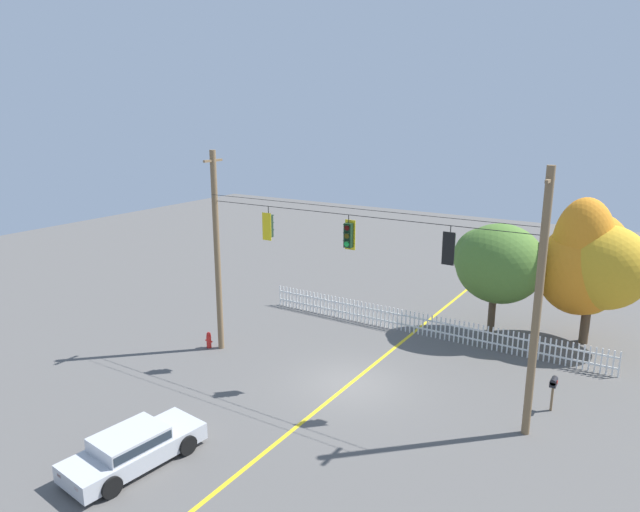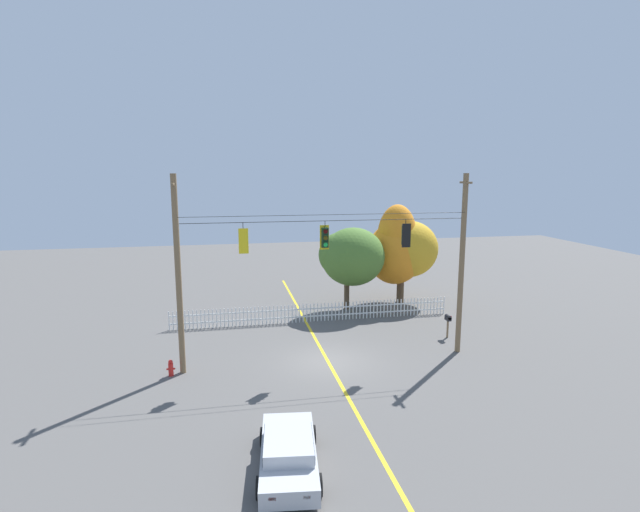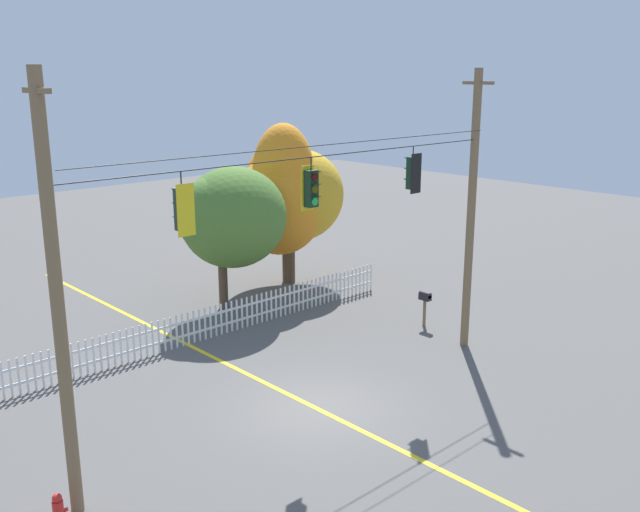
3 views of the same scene
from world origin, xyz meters
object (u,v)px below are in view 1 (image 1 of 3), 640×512
traffic_signal_southbound_primary (269,226)px  autumn_oak_far_east (598,270)px  traffic_signal_eastbound_side (349,235)px  autumn_maple_mid (585,261)px  autumn_maple_near_fence (495,262)px  traffic_signal_northbound_primary (450,248)px  parked_car (133,447)px  fire_hydrant (209,340)px  roadside_mailbox (553,384)px

traffic_signal_southbound_primary → autumn_oak_far_east: bearing=39.8°
traffic_signal_southbound_primary → traffic_signal_eastbound_side: bearing=0.3°
traffic_signal_southbound_primary → autumn_maple_mid: size_ratio=0.20×
autumn_oak_far_east → autumn_maple_near_fence: bearing=-164.0°
traffic_signal_southbound_primary → autumn_maple_near_fence: bearing=49.3°
traffic_signal_northbound_primary → parked_car: (-6.81, -8.23, -5.49)m
traffic_signal_eastbound_side → traffic_signal_northbound_primary: (3.95, -0.02, 0.02)m
autumn_oak_far_east → traffic_signal_southbound_primary: bearing=-140.2°
fire_hydrant → roadside_mailbox: roadside_mailbox is taller
autumn_oak_far_east → fire_hydrant: size_ratio=7.58×
traffic_signal_southbound_primary → traffic_signal_northbound_primary: (7.70, -0.00, 0.05)m
roadside_mailbox → parked_car: bearing=-134.9°
autumn_oak_far_east → fire_hydrant: autumn_oak_far_east is taller
traffic_signal_southbound_primary → fire_hydrant: traffic_signal_southbound_primary is taller
traffic_signal_southbound_primary → fire_hydrant: (-3.40, -0.26, -5.67)m
autumn_maple_mid → roadside_mailbox: autumn_maple_mid is taller
autumn_oak_far_east → fire_hydrant: bearing=-146.6°
traffic_signal_southbound_primary → roadside_mailbox: bearing=10.5°
parked_car → roadside_mailbox: (10.26, 10.30, 0.45)m
traffic_signal_eastbound_side → parked_car: traffic_signal_eastbound_side is taller
traffic_signal_eastbound_side → roadside_mailbox: bearing=15.5°
traffic_signal_northbound_primary → autumn_maple_near_fence: traffic_signal_northbound_primary is taller
autumn_maple_near_fence → fire_hydrant: size_ratio=7.28×
traffic_signal_northbound_primary → fire_hydrant: bearing=-178.6°
autumn_oak_far_east → roadside_mailbox: bearing=-92.3°
roadside_mailbox → fire_hydrant: bearing=-170.9°
traffic_signal_eastbound_side → autumn_oak_far_east: (7.69, 9.51, -2.48)m
traffic_signal_northbound_primary → autumn_oak_far_east: bearing=68.6°
traffic_signal_northbound_primary → traffic_signal_eastbound_side: bearing=179.7°
traffic_signal_southbound_primary → autumn_maple_mid: bearing=41.7°
traffic_signal_southbound_primary → roadside_mailbox: (11.14, 2.07, -4.99)m
traffic_signal_northbound_primary → parked_car: size_ratio=0.30×
traffic_signal_eastbound_side → parked_car: bearing=-109.2°
traffic_signal_eastbound_side → autumn_maple_near_fence: bearing=67.7°
traffic_signal_eastbound_side → autumn_oak_far_east: size_ratio=0.24×
fire_hydrant → autumn_maple_near_fence: bearing=39.1°
traffic_signal_northbound_primary → autumn_maple_mid: bearing=71.9°
autumn_maple_mid → fire_hydrant: 17.73m
autumn_maple_mid → autumn_oak_far_east: bearing=-13.6°
parked_car → autumn_maple_mid: bearing=60.9°
traffic_signal_eastbound_side → traffic_signal_northbound_primary: same height
autumn_oak_far_east → traffic_signal_northbound_primary: bearing=-111.4°
traffic_signal_southbound_primary → fire_hydrant: 6.62m
traffic_signal_eastbound_side → autumn_maple_mid: (7.10, 9.65, -2.16)m
parked_car → roadside_mailbox: size_ratio=3.45×
parked_car → fire_hydrant: bearing=118.3°
traffic_signal_southbound_primary → parked_car: bearing=-83.9°
traffic_signal_southbound_primary → traffic_signal_northbound_primary: bearing=-0.0°
traffic_signal_northbound_primary → autumn_maple_near_fence: bearing=93.8°
roadside_mailbox → autumn_maple_near_fence: bearing=122.6°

